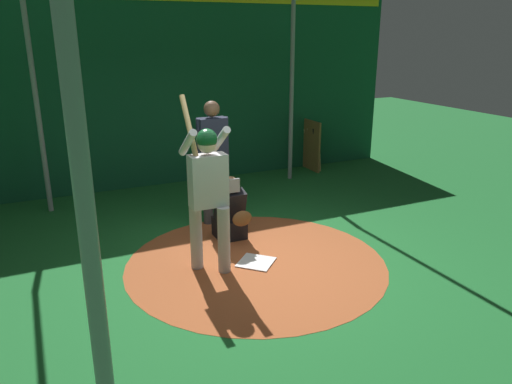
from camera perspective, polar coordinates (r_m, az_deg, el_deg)
ground_plane at (r=6.32m, az=0.00°, el=-8.22°), size 25.55×25.55×0.00m
dirt_circle at (r=6.32m, az=0.00°, el=-8.20°), size 3.29×3.29×0.01m
home_plate at (r=6.32m, az=0.00°, el=-8.12°), size 0.59×0.59×0.01m
batter at (r=5.80m, az=-5.62°, el=0.63°), size 0.68×0.49×2.10m
catcher at (r=6.93m, az=-2.94°, el=-2.63°), size 0.58×0.40×0.92m
umpire at (r=7.33m, az=-5.01°, el=4.24°), size 0.23×0.49×1.86m
back_wall at (r=9.48m, az=-10.46°, el=11.69°), size 0.22×9.55×3.58m
cage_frame at (r=5.69m, az=0.00°, el=14.02°), size 6.45×4.56×3.41m
bat_rack at (r=10.64m, az=6.11°, el=5.39°), size 0.94×0.20×1.05m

